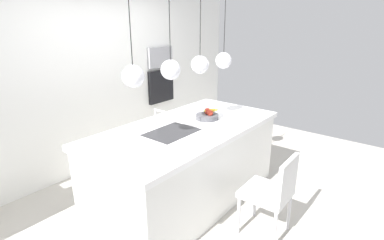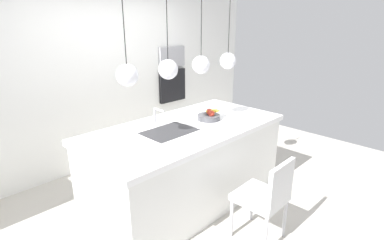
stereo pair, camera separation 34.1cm
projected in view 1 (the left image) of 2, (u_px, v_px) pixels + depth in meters
floor at (187, 198)px, 3.65m from camera, size 6.60×6.60×0.00m
back_wall at (98, 79)px, 4.23m from camera, size 6.00×0.10×2.60m
kitchen_island at (187, 164)px, 3.50m from camera, size 2.35×1.16×0.94m
sink_basin at (172, 133)px, 3.17m from camera, size 0.56×0.40×0.02m
faucet at (157, 116)px, 3.25m from camera, size 0.02×0.17×0.22m
fruit_bowl at (208, 115)px, 3.60m from camera, size 0.28×0.28×0.15m
microwave at (160, 57)px, 5.00m from camera, size 0.54×0.08×0.34m
oven at (161, 86)px, 5.16m from camera, size 0.56×0.08×0.56m
chair_near at (272, 191)px, 2.89m from camera, size 0.44×0.45×0.88m
pendant_light_left at (133, 76)px, 2.61m from camera, size 0.20×0.20×0.80m
pendant_light_center_left at (171, 70)px, 2.97m from camera, size 0.20×0.20×0.80m
pendant_light_center_right at (200, 65)px, 3.32m from camera, size 0.20×0.20×0.80m
pendant_light_right at (224, 60)px, 3.68m from camera, size 0.20×0.20×0.80m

